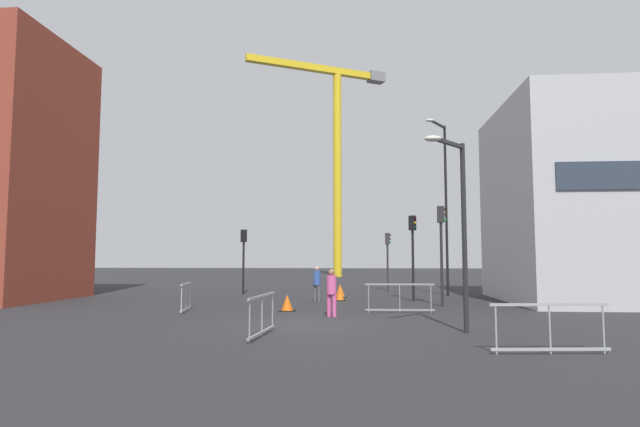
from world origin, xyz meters
name	(u,v)px	position (x,y,z in m)	size (l,w,h in m)	color
ground	(304,325)	(0.00, 0.00, 0.00)	(160.00, 160.00, 0.00)	#28282B
office_block	(619,202)	(13.77, 9.02, 4.63)	(10.62, 9.02, 9.26)	#B7B7BC
construction_crane	(335,137)	(-0.99, 38.65, 14.97)	(14.59, 8.18, 22.82)	yellow
streetlamp_tall	(444,195)	(6.26, 12.14, 5.39)	(1.31, 1.90, 9.26)	black
streetlamp_short	(459,214)	(4.45, -1.52, 3.25)	(1.28, 1.43, 5.27)	#232326
traffic_light_crosswalk	(441,239)	(5.14, 6.17, 2.82)	(0.37, 0.25, 4.23)	#232326
traffic_light_far	(388,252)	(3.37, 15.77, 2.40)	(0.38, 0.25, 3.54)	#2D2D30
traffic_light_verge	(244,250)	(-4.86, 12.79, 2.45)	(0.38, 0.36, 3.62)	black
traffic_light_corner	(413,244)	(4.20, 8.73, 2.71)	(0.37, 0.37, 4.03)	black
pedestrian_walking	(317,281)	(-0.29, 7.96, 0.96)	(0.34, 0.34, 1.65)	#4C4C51
pedestrian_waiting	(332,289)	(0.72, 2.20, 0.96)	(0.34, 0.34, 1.65)	#D14C8C
safety_barrier_mid_span	(186,297)	(-4.89, 3.35, 0.56)	(0.33, 1.81, 1.08)	#B2B5BA
safety_barrier_right_run	(262,315)	(-0.86, -2.34, 0.56)	(0.26, 2.48, 1.08)	gray
safety_barrier_rear	(550,327)	(5.80, -4.31, 0.56)	(2.59, 0.32, 1.08)	#9EA0A5
safety_barrier_front	(400,297)	(3.19, 3.76, 0.56)	(2.58, 0.12, 1.08)	gray
traffic_cone_by_barrier	(340,291)	(0.66, 11.02, 0.31)	(0.67, 0.67, 0.67)	black
traffic_cone_orange	(287,303)	(-1.10, 3.98, 0.29)	(0.62, 0.62, 0.63)	black
traffic_cone_on_verge	(340,295)	(0.73, 8.99, 0.25)	(0.54, 0.54, 0.55)	black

